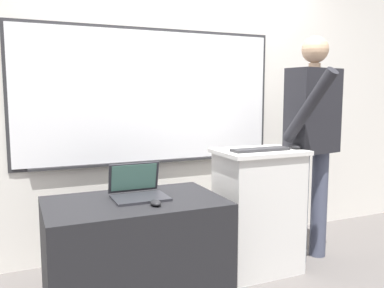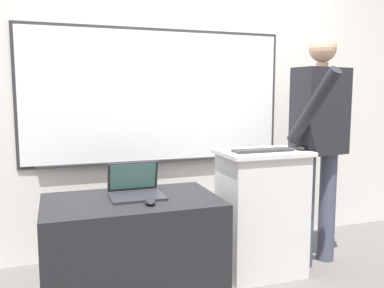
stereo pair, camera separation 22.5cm
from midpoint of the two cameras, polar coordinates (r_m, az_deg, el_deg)
name	(u,v)px [view 2 (the right image)]	position (r m, az deg, el deg)	size (l,w,h in m)	color
back_wall	(184,91)	(3.50, 0.66, 7.43)	(6.40, 0.17, 2.71)	silver
lectern_podium	(261,212)	(3.10, 11.77, -9.36)	(0.63, 0.45, 0.92)	silver
side_desk	(132,251)	(2.67, -5.91, -14.80)	(1.08, 0.67, 0.68)	black
person_presenter	(320,134)	(3.28, 19.42, 1.39)	(0.59, 0.61, 1.77)	#474C60
laptop	(136,188)	(2.62, -5.50, -6.18)	(0.34, 0.30, 0.21)	#28282D
wireless_keyboard	(263,150)	(2.94, 12.07, -0.89)	(0.44, 0.12, 0.02)	#2D2D30
computer_mouse_by_laptop	(150,202)	(2.42, -3.24, -8.16)	(0.06, 0.10, 0.03)	black
computer_mouse_by_keyboard	(300,148)	(3.08, 16.94, -0.54)	(0.06, 0.10, 0.03)	black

